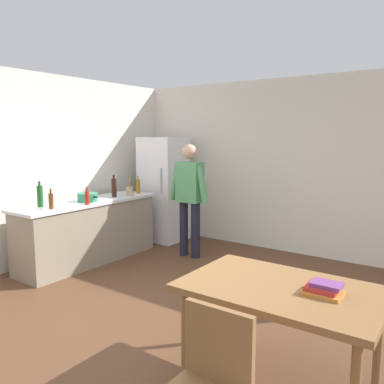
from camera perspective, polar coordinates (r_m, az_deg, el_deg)
The scene contains 16 objects.
ground_plane at distance 4.16m, azimuth -4.76°, elevation -17.75°, with size 14.00×14.00×0.00m, color brown.
wall_back at distance 6.36m, azimuth 12.79°, elevation 3.71°, with size 6.40×0.12×2.70m, color silver.
wall_left at distance 5.90m, azimuth -23.34°, elevation 2.92°, with size 0.12×5.60×2.70m, color silver.
kitchen_counter at distance 5.90m, azimuth -14.79°, elevation -5.52°, with size 0.64×2.20×0.90m.
refrigerator at distance 6.87m, azimuth -4.12°, elevation 0.42°, with size 0.70×0.67×1.80m.
person at distance 5.85m, azimuth -0.37°, elevation -0.12°, with size 0.70×0.22×1.70m.
dining_table at distance 2.98m, azimuth 12.82°, elevation -14.59°, with size 1.40×0.90×0.75m.
chair at distance 2.28m, azimuth 2.25°, elevation -25.97°, with size 0.42×0.42×0.91m.
cooking_pot at distance 5.74m, azimuth -14.94°, elevation -0.74°, with size 0.40×0.28×0.12m.
utensil_jar at distance 6.13m, azimuth -9.04°, elevation 0.16°, with size 0.11×0.11×0.32m.
bottle_beer_brown at distance 5.28m, azimuth -19.80°, elevation -1.19°, with size 0.06×0.06×0.26m.
bottle_sauce_red at distance 5.47m, azimuth -15.00°, elevation -0.78°, with size 0.06×0.06×0.24m.
bottle_oil_amber at distance 6.41m, azimuth -7.84°, elevation 0.86°, with size 0.06×0.06×0.28m.
bottle_wine_dark at distance 6.06m, azimuth -11.27°, elevation 0.66°, with size 0.08×0.08×0.34m.
bottle_wine_green at distance 5.47m, azimuth -21.22°, elevation -0.54°, with size 0.08×0.08×0.34m.
book_stack at distance 2.88m, azimuth 18.55°, elevation -13.21°, with size 0.26×0.21×0.08m.
Camera 1 is at (2.43, -2.86, 1.81)m, focal length 36.70 mm.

